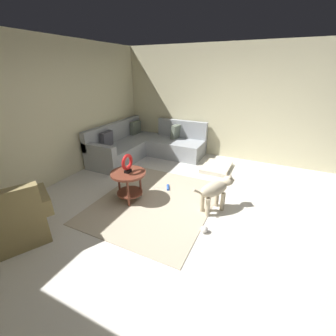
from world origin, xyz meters
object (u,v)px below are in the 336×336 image
at_px(side_table, 129,179).
at_px(dog_bed_mat, 216,167).
at_px(dog, 216,190).
at_px(dog_toy_ball, 204,229).
at_px(dog_toy_rope, 168,188).
at_px(sectional_couch, 145,146).
at_px(torus_sculpture, 127,163).
at_px(armchair, 19,221).

distance_m(side_table, dog_bed_mat, 2.26).
relative_size(side_table, dog, 0.82).
distance_m(dog_toy_ball, dog_toy_rope, 1.36).
height_order(sectional_couch, torus_sculpture, sectional_couch).
bearing_deg(sectional_couch, armchair, -177.27).
relative_size(sectional_couch, torus_sculpture, 6.90).
height_order(dog_bed_mat, dog_toy_ball, dog_toy_ball).
relative_size(sectional_couch, dog_bed_mat, 2.81).
bearing_deg(sectional_couch, dog_toy_rope, -135.38).
xyz_separation_m(sectional_couch, dog_bed_mat, (-0.01, -1.93, -0.25)).
bearing_deg(dog_toy_ball, torus_sculpture, 79.51).
distance_m(torus_sculpture, dog_toy_rope, 1.04).
height_order(torus_sculpture, dog_bed_mat, torus_sculpture).
bearing_deg(dog, dog_bed_mat, 136.70).
xyz_separation_m(dog_toy_ball, dog_toy_rope, (0.91, 1.01, -0.03)).
bearing_deg(side_table, dog_bed_mat, -28.46).
bearing_deg(dog, torus_sculpture, -132.68).
height_order(torus_sculpture, dog_toy_rope, torus_sculpture).
distance_m(armchair, side_table, 1.64).
height_order(side_table, dog_bed_mat, side_table).
bearing_deg(armchair, side_table, 2.39).
relative_size(sectional_couch, dog, 3.07).
bearing_deg(side_table, torus_sculpture, -84.64).
bearing_deg(dog_toy_rope, side_table, 145.51).
height_order(sectional_couch, dog_toy_ball, sectional_couch).
distance_m(side_table, dog_toy_rope, 0.87).
height_order(sectional_couch, dog_bed_mat, sectional_couch).
bearing_deg(dog_bed_mat, dog_toy_rope, 154.77).
height_order(torus_sculpture, dog_toy_ball, torus_sculpture).
relative_size(torus_sculpture, dog, 0.45).
bearing_deg(dog, side_table, -132.68).
bearing_deg(armchair, dog, -21.65).
bearing_deg(dog_toy_rope, sectional_couch, 44.62).
relative_size(armchair, dog, 1.35).
xyz_separation_m(sectional_couch, armchair, (-3.45, -0.16, 0.03)).
relative_size(sectional_couch, dog_toy_rope, 11.85).
height_order(sectional_couch, dog_toy_rope, sectional_couch).
bearing_deg(torus_sculpture, side_table, 95.36).
bearing_deg(torus_sculpture, armchair, 154.37).
height_order(side_table, torus_sculpture, torus_sculpture).
height_order(armchair, dog_toy_rope, armchair).
height_order(armchair, dog, armchair).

